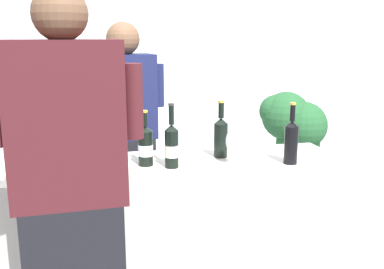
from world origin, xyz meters
name	(u,v)px	position (x,y,z in m)	size (l,w,h in m)	color
wall_back	(133,53)	(0.00, 2.60, 1.40)	(8.00, 0.10, 2.80)	silver
counter	(168,239)	(0.00, 0.00, 0.46)	(1.95, 0.53, 0.91)	beige
wine_bottle_0	(172,145)	(0.01, -0.10, 1.03)	(0.07, 0.07, 0.34)	black
wine_bottle_1	(110,139)	(-0.30, 0.08, 1.04)	(0.07, 0.07, 0.33)	black
wine_bottle_2	(62,147)	(-0.55, 0.00, 1.03)	(0.07, 0.07, 0.30)	black
wine_bottle_3	(40,144)	(-0.67, 0.07, 1.03)	(0.08, 0.08, 0.34)	black
wine_bottle_4	(35,150)	(-0.67, -0.08, 1.04)	(0.07, 0.07, 0.35)	black
wine_bottle_5	(291,141)	(0.65, -0.15, 1.04)	(0.07, 0.07, 0.33)	black
wine_bottle_6	(146,146)	(-0.12, -0.03, 1.02)	(0.08, 0.08, 0.30)	black
wine_bottle_7	(221,136)	(0.32, 0.05, 1.04)	(0.08, 0.08, 0.33)	black
wine_glass	(232,142)	(0.34, -0.10, 1.03)	(0.07, 0.07, 0.19)	silver
ice_bucket	(93,154)	(-0.39, -0.16, 1.02)	(0.20, 0.20, 0.22)	silver
person_server	(127,150)	(-0.19, 0.64, 0.83)	(0.54, 0.31, 1.68)	black
person_guest	(73,220)	(-0.46, -0.58, 0.87)	(0.59, 0.27, 1.77)	black
potted_shrub	(292,132)	(1.31, 1.29, 0.75)	(0.58, 0.50, 1.11)	brown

